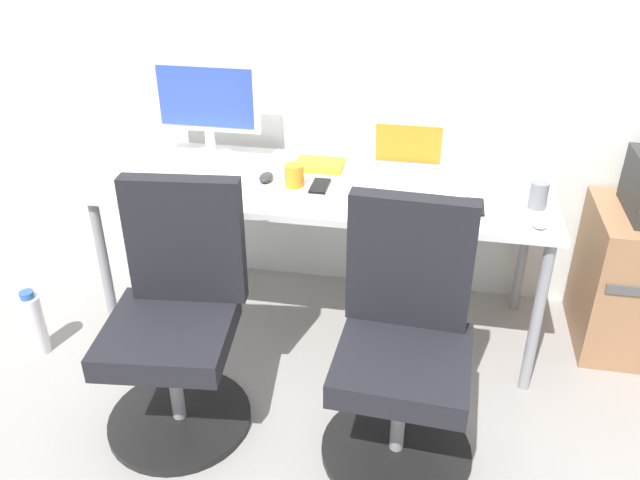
% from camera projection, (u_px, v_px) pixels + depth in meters
% --- Properties ---
extents(ground_plane, '(5.28, 5.28, 0.00)m').
position_uv_depth(ground_plane, '(322.00, 321.00, 3.04)').
color(ground_plane, gray).
extents(back_wall, '(4.40, 0.04, 2.60)m').
position_uv_depth(back_wall, '(341.00, 19.00, 2.77)').
color(back_wall, silver).
rests_on(back_wall, ground).
extents(desk, '(1.89, 0.68, 0.72)m').
position_uv_depth(desk, '(322.00, 195.00, 2.72)').
color(desk, silver).
rests_on(desk, ground).
extents(office_chair_left, '(0.54, 0.54, 0.94)m').
position_uv_depth(office_chair_left, '(177.00, 323.00, 2.32)').
color(office_chair_left, black).
rests_on(office_chair_left, ground).
extents(office_chair_right, '(0.54, 0.54, 0.94)m').
position_uv_depth(office_chair_right, '(403.00, 350.00, 2.19)').
color(office_chair_right, black).
rests_on(office_chair_right, ground).
extents(water_bottle_on_floor, '(0.09, 0.09, 0.31)m').
position_uv_depth(water_bottle_on_floor, '(34.00, 324.00, 2.78)').
color(water_bottle_on_floor, white).
rests_on(water_bottle_on_floor, ground).
extents(desktop_monitor, '(0.48, 0.18, 0.43)m').
position_uv_depth(desktop_monitor, '(207.00, 102.00, 2.83)').
color(desktop_monitor, silver).
rests_on(desktop_monitor, desk).
extents(open_laptop, '(0.31, 0.27, 0.22)m').
position_uv_depth(open_laptop, '(406.00, 165.00, 2.71)').
color(open_laptop, silver).
rests_on(open_laptop, desk).
extents(keyboard_by_monitor, '(0.34, 0.12, 0.02)m').
position_uv_depth(keyboard_by_monitor, '(181.00, 184.00, 2.65)').
color(keyboard_by_monitor, silver).
rests_on(keyboard_by_monitor, desk).
extents(keyboard_by_laptop, '(0.34, 0.12, 0.02)m').
position_uv_depth(keyboard_by_laptop, '(413.00, 203.00, 2.49)').
color(keyboard_by_laptop, '#B7B7B7').
rests_on(keyboard_by_laptop, desk).
extents(mouse_by_monitor, '(0.06, 0.10, 0.03)m').
position_uv_depth(mouse_by_monitor, '(539.00, 222.00, 2.33)').
color(mouse_by_monitor, silver).
rests_on(mouse_by_monitor, desk).
extents(mouse_by_laptop, '(0.06, 0.10, 0.03)m').
position_uv_depth(mouse_by_laptop, '(266.00, 177.00, 2.70)').
color(mouse_by_laptop, '#2D2D2D').
rests_on(mouse_by_laptop, desk).
extents(coffee_mug, '(0.08, 0.08, 0.09)m').
position_uv_depth(coffee_mug, '(294.00, 175.00, 2.64)').
color(coffee_mug, orange).
rests_on(coffee_mug, desk).
extents(pen_cup, '(0.07, 0.07, 0.10)m').
position_uv_depth(pen_cup, '(538.00, 195.00, 2.45)').
color(pen_cup, slate).
rests_on(pen_cup, desk).
extents(phone_near_monitor, '(0.07, 0.14, 0.01)m').
position_uv_depth(phone_near_monitor, '(475.00, 207.00, 2.47)').
color(phone_near_monitor, black).
rests_on(phone_near_monitor, desk).
extents(phone_near_laptop, '(0.07, 0.14, 0.01)m').
position_uv_depth(phone_near_laptop, '(319.00, 186.00, 2.65)').
color(phone_near_laptop, black).
rests_on(phone_near_laptop, desk).
extents(notebook, '(0.21, 0.15, 0.03)m').
position_uv_depth(notebook, '(319.00, 165.00, 2.82)').
color(notebook, yellow).
rests_on(notebook, desk).
extents(paper_pile, '(0.21, 0.30, 0.01)m').
position_uv_depth(paper_pile, '(481.00, 179.00, 2.70)').
color(paper_pile, white).
rests_on(paper_pile, desk).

